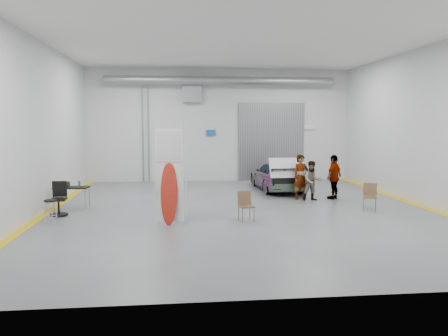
{
  "coord_description": "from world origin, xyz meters",
  "views": [
    {
      "loc": [
        -2.23,
        -15.4,
        3.16
      ],
      "look_at": [
        -0.59,
        0.31,
        1.5
      ],
      "focal_mm": 35.0,
      "sensor_mm": 36.0,
      "label": 1
    }
  ],
  "objects": [
    {
      "name": "ground",
      "position": [
        0.0,
        0.0,
        0.0
      ],
      "size": [
        16.0,
        16.0,
        0.0
      ],
      "primitive_type": "plane",
      "color": "#5B5D62",
      "rests_on": "ground"
    },
    {
      "name": "room_shell",
      "position": [
        0.24,
        2.22,
        4.08
      ],
      "size": [
        14.02,
        16.18,
        6.01
      ],
      "color": "silver",
      "rests_on": "ground"
    },
    {
      "name": "sedan_car",
      "position": [
        2.33,
        4.51,
        0.65
      ],
      "size": [
        1.96,
        4.52,
        1.3
      ],
      "primitive_type": "imported",
      "rotation": [
        0.0,
        0.0,
        3.17
      ],
      "color": "white",
      "rests_on": "ground"
    },
    {
      "name": "person_a",
      "position": [
        2.77,
        1.98,
        0.92
      ],
      "size": [
        0.76,
        0.59,
        1.85
      ],
      "primitive_type": "imported",
      "rotation": [
        0.0,
        0.0,
        0.24
      ],
      "color": "#886B4A",
      "rests_on": "ground"
    },
    {
      "name": "person_b",
      "position": [
        3.13,
        1.58,
        0.81
      ],
      "size": [
        0.81,
        0.64,
        1.61
      ],
      "primitive_type": "imported",
      "rotation": [
        0.0,
        0.0,
        0.04
      ],
      "color": "slate",
      "rests_on": "ground"
    },
    {
      "name": "person_c",
      "position": [
        4.13,
        1.86,
        0.92
      ],
      "size": [
        1.08,
        1.04,
        1.83
      ],
      "primitive_type": "imported",
      "rotation": [
        0.0,
        0.0,
        3.89
      ],
      "color": "#915C30",
      "rests_on": "ground"
    },
    {
      "name": "surfboard_display",
      "position": [
        -2.48,
        -2.08,
        1.27
      ],
      "size": [
        0.88,
        0.37,
        3.15
      ],
      "rotation": [
        0.0,
        0.0,
        -0.22
      ],
      "color": "white",
      "rests_on": "ground"
    },
    {
      "name": "folding_chair_near",
      "position": [
        -0.1,
        -1.81,
        0.29
      ],
      "size": [
        0.52,
        0.54,
        0.94
      ],
      "rotation": [
        0.0,
        0.0,
        0.18
      ],
      "color": "brown",
      "rests_on": "ground"
    },
    {
      "name": "folding_chair_far",
      "position": [
        4.53,
        -0.67,
        0.31
      ],
      "size": [
        0.61,
        0.65,
        0.98
      ],
      "rotation": [
        0.0,
        0.0,
        -0.42
      ],
      "color": "brown",
      "rests_on": "ground"
    },
    {
      "name": "shop_stool",
      "position": [
        -6.2,
        -1.61,
        0.39
      ],
      "size": [
        0.4,
        0.4,
        0.78
      ],
      "rotation": [
        0.0,
        0.0,
        -0.07
      ],
      "color": "black",
      "rests_on": "ground"
    },
    {
      "name": "work_table",
      "position": [
        -6.25,
        1.03,
        0.78
      ],
      "size": [
        1.29,
        0.73,
        1.01
      ],
      "rotation": [
        0.0,
        0.0,
        -0.09
      ],
      "color": "gray",
      "rests_on": "ground"
    },
    {
      "name": "office_chair",
      "position": [
        -6.29,
        -0.27,
        0.5
      ],
      "size": [
        0.61,
        0.61,
        1.13
      ],
      "rotation": [
        0.0,
        0.0,
        0.04
      ],
      "color": "black",
      "rests_on": "ground"
    },
    {
      "name": "trunk_lid",
      "position": [
        2.33,
        2.53,
        1.32
      ],
      "size": [
        1.51,
        0.92,
        0.04
      ],
      "primitive_type": "cube",
      "color": "silver",
      "rests_on": "sedan_car"
    }
  ]
}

